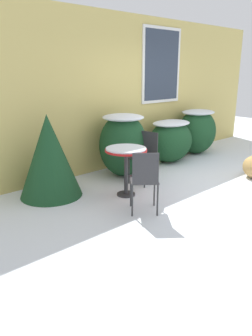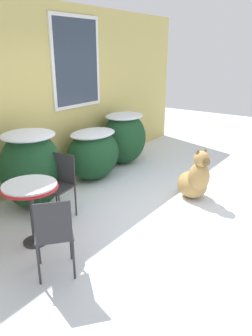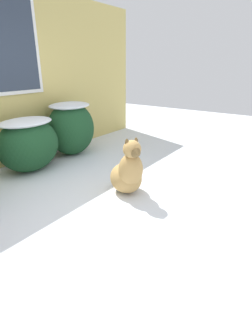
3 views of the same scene
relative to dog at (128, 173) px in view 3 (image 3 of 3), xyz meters
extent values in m
plane|color=silver|center=(-0.72, 0.19, -0.31)|extent=(16.00, 16.00, 0.00)
cube|color=silver|center=(-0.04, 2.35, 1.68)|extent=(1.17, 0.04, 1.55)
cube|color=#2D3847|center=(-0.04, 2.33, 1.68)|extent=(1.05, 0.01, 1.43)
ellipsoid|color=#194223|center=(-0.25, 1.83, 0.14)|extent=(1.06, 0.78, 0.89)
ellipsoid|color=silver|center=(-0.25, 1.83, 0.53)|extent=(0.90, 0.66, 0.12)
ellipsoid|color=#194223|center=(0.78, 1.90, 0.21)|extent=(0.97, 0.81, 1.03)
ellipsoid|color=silver|center=(0.78, 1.90, 0.66)|extent=(0.83, 0.69, 0.12)
ellipsoid|color=tan|center=(0.03, 0.05, -0.10)|extent=(0.64, 0.66, 0.42)
ellipsoid|color=tan|center=(-0.05, -0.08, 0.08)|extent=(0.44, 0.43, 0.46)
sphere|color=tan|center=(-0.06, -0.11, 0.38)|extent=(0.24, 0.24, 0.24)
cone|color=brown|center=(-0.14, -0.24, 0.36)|extent=(0.15, 0.12, 0.13)
ellipsoid|color=brown|center=(-0.11, -0.06, 0.47)|extent=(0.06, 0.06, 0.11)
ellipsoid|color=brown|center=(0.00, -0.13, 0.47)|extent=(0.06, 0.06, 0.11)
ellipsoid|color=tan|center=(0.15, 0.26, -0.21)|extent=(0.20, 0.25, 0.08)
camera|label=1|loc=(-5.55, -2.55, 1.60)|focal=35.00mm
camera|label=2|loc=(-4.43, -1.85, 1.89)|focal=35.00mm
camera|label=3|loc=(-2.72, -1.90, 1.40)|focal=28.00mm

